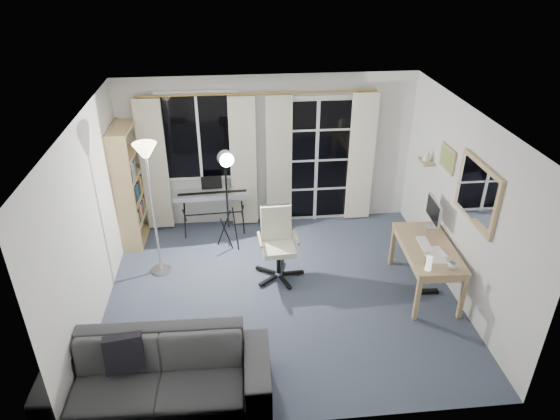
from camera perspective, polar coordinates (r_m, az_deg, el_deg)
The scene contains 17 objects.
floor at distance 6.68m, azimuth 0.18°, elevation -9.58°, with size 4.50×4.00×0.02m, color #353E4E.
window at distance 7.67m, azimuth -9.26°, elevation 8.29°, with size 1.20×0.08×1.40m.
french_door at distance 7.93m, azimuth 4.14°, elevation 5.61°, with size 1.32×0.09×2.11m.
curtains at distance 7.72m, azimuth -2.26°, elevation 5.56°, with size 3.60×0.07×2.13m.
bookshelf at distance 7.71m, azimuth -16.98°, elevation 2.37°, with size 0.32×0.86×1.83m.
torchiere_lamp at distance 6.53m, azimuth -14.86°, elevation 4.31°, with size 0.33×0.33×1.91m.
keyboard_piano at distance 7.75m, azimuth -7.73°, elevation 1.71°, with size 1.19×0.61×0.85m.
studio_light at distance 6.96m, azimuth -6.17°, elevation 4.52°, with size 0.35×0.35×1.62m.
office_chair at distance 6.74m, azimuth -0.33°, elevation -3.05°, with size 0.67×0.69×0.99m.
desk at distance 6.69m, azimuth 16.54°, elevation -4.59°, with size 0.68×1.28×0.67m.
monitor at distance 6.95m, azimuth 17.15°, elevation -0.13°, with size 0.17×0.48×0.42m.
desk_clutter at distance 6.54m, azimuth 16.61°, elevation -6.09°, with size 0.41×0.76×0.85m.
mug at distance 6.28m, azimuth 19.15°, elevation -5.93°, with size 0.11×0.09×0.11m, color silver.
wall_mirror at distance 6.16m, azimuth 21.60°, elevation 1.82°, with size 0.04×0.94×0.74m.
framed_print at distance 6.88m, azimuth 18.61°, elevation 5.59°, with size 0.03×0.42×0.32m.
wall_shelf at distance 7.34m, azimuth 16.42°, elevation 5.76°, with size 0.16×0.30×0.18m.
sofa at distance 5.27m, azimuth -13.98°, elevation -16.83°, with size 2.25×0.70×0.87m.
Camera 1 is at (-0.54, -5.21, 4.13)m, focal length 32.00 mm.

